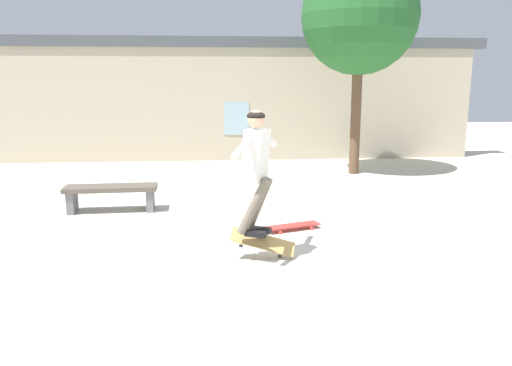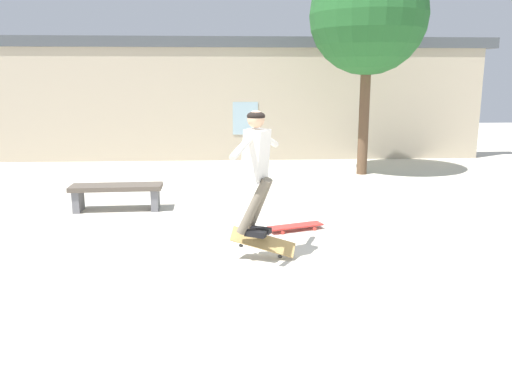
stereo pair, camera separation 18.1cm
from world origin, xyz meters
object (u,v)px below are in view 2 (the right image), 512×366
(tree_right, at_px, (368,16))
(skateboard_flipping, at_px, (263,242))
(skateboard_resting, at_px, (296,226))
(skater, at_px, (256,162))
(park_bench, at_px, (117,192))

(tree_right, xyz_separation_m, skateboard_flipping, (-2.81, -5.72, -3.44))
(skateboard_flipping, relative_size, skateboard_resting, 0.96)
(tree_right, height_order, skater, tree_right)
(tree_right, xyz_separation_m, skater, (-2.90, -5.78, -2.40))
(park_bench, height_order, skateboard_resting, park_bench)
(park_bench, xyz_separation_m, skater, (2.28, -2.62, 0.94))
(tree_right, relative_size, skater, 3.28)
(skater, height_order, skateboard_resting, skater)
(park_bench, height_order, skater, skater)
(park_bench, distance_m, skateboard_resting, 3.26)
(skateboard_flipping, bearing_deg, park_bench, 136.73)
(skateboard_resting, bearing_deg, skateboard_flipping, 45.45)
(park_bench, relative_size, skateboard_resting, 1.79)
(park_bench, height_order, skateboard_flipping, park_bench)
(park_bench, bearing_deg, tree_right, 29.28)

